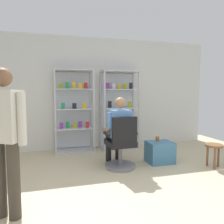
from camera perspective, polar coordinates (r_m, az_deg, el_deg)
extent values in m
plane|color=#C6B793|center=(2.85, 8.34, -23.66)|extent=(7.20, 7.20, 0.00)
cube|color=silver|center=(5.37, -4.54, 4.92)|extent=(6.00, 0.10, 2.70)
cylinder|color=#B7B7BC|center=(4.79, -14.86, -0.04)|extent=(0.05, 0.05, 1.90)
cylinder|color=#B7B7BC|center=(4.88, -4.83, 0.20)|extent=(0.05, 0.05, 1.90)
cylinder|color=#B7B7BC|center=(5.19, -14.91, 0.34)|extent=(0.05, 0.05, 1.90)
cylinder|color=#B7B7BC|center=(5.27, -5.63, 0.56)|extent=(0.05, 0.05, 1.90)
cube|color=#B7B7BC|center=(5.02, -10.20, 10.90)|extent=(0.90, 0.45, 0.04)
cube|color=#B7B7BC|center=(5.18, -9.87, -10.04)|extent=(0.90, 0.45, 0.04)
cube|color=silver|center=(5.23, -10.26, 0.46)|extent=(0.84, 0.02, 1.80)
cube|color=silver|center=(5.07, -9.96, -4.24)|extent=(0.82, 0.39, 0.02)
cube|color=purple|center=(5.03, -13.28, -3.50)|extent=(0.08, 0.04, 0.13)
cube|color=#268C4C|center=(5.08, -11.70, -3.32)|extent=(0.08, 0.04, 0.15)
cube|color=#999919|center=(5.01, -9.89, -3.51)|extent=(0.08, 0.03, 0.13)
cube|color=purple|center=(5.10, -8.41, -3.23)|extent=(0.08, 0.05, 0.15)
cube|color=red|center=(5.04, -6.58, -3.37)|extent=(0.08, 0.04, 0.14)
cube|color=silver|center=(5.01, -10.04, 0.84)|extent=(0.82, 0.39, 0.02)
cube|color=#268C4C|center=(4.97, -12.87, 1.63)|extent=(0.08, 0.04, 0.14)
cube|color=black|center=(4.97, -9.96, 1.63)|extent=(0.09, 0.05, 0.13)
cube|color=gold|center=(4.99, -7.36, 1.67)|extent=(0.08, 0.04, 0.13)
cube|color=silver|center=(5.00, -10.12, 5.99)|extent=(0.82, 0.39, 0.02)
cube|color=#999919|center=(4.95, -13.44, 6.74)|extent=(0.09, 0.04, 0.12)
cube|color=#268C4C|center=(4.99, -11.73, 6.94)|extent=(0.08, 0.04, 0.15)
cube|color=gold|center=(4.98, -10.11, 6.96)|extent=(0.08, 0.05, 0.15)
cube|color=gold|center=(5.00, -8.38, 6.84)|extent=(0.09, 0.04, 0.13)
cube|color=red|center=(5.08, -6.97, 6.93)|extent=(0.08, 0.05, 0.15)
cylinder|color=#B7B7BC|center=(4.93, -1.97, 0.26)|extent=(0.05, 0.05, 1.90)
cylinder|color=#B7B7BC|center=(5.19, 7.18, 0.47)|extent=(0.05, 0.05, 1.90)
cylinder|color=#B7B7BC|center=(5.32, -2.98, 0.62)|extent=(0.05, 0.05, 1.90)
cylinder|color=#B7B7BC|center=(5.56, 5.59, 0.80)|extent=(0.05, 0.05, 1.90)
cube|color=#B7B7BC|center=(5.24, 2.07, 10.73)|extent=(0.90, 0.45, 0.04)
cube|color=#B7B7BC|center=(5.39, 2.01, -9.35)|extent=(0.90, 0.45, 0.04)
cube|color=silver|center=(5.44, 1.36, 0.72)|extent=(0.84, 0.02, 1.80)
cube|color=silver|center=(5.28, 2.03, -3.78)|extent=(0.82, 0.39, 0.02)
cube|color=silver|center=(5.22, -0.83, -3.08)|extent=(0.09, 0.04, 0.13)
cube|color=#999919|center=(5.22, 1.05, -2.96)|extent=(0.09, 0.04, 0.15)
cube|color=#264CB2|center=(5.27, 3.10, -2.88)|extent=(0.08, 0.05, 0.15)
cube|color=gold|center=(5.34, 4.88, -2.80)|extent=(0.08, 0.05, 0.15)
cube|color=silver|center=(5.23, 2.04, 1.09)|extent=(0.82, 0.39, 0.02)
cube|color=black|center=(5.20, -0.59, 2.03)|extent=(0.08, 0.05, 0.16)
cube|color=#268C4C|center=(5.23, 2.16, 1.85)|extent=(0.08, 0.03, 0.12)
cube|color=#999919|center=(5.27, 4.72, 2.03)|extent=(0.08, 0.05, 0.15)
cube|color=silver|center=(5.22, 2.06, 6.03)|extent=(0.82, 0.39, 0.02)
cube|color=purple|center=(5.16, -1.17, 6.96)|extent=(0.09, 0.05, 0.15)
cube|color=silver|center=(5.23, 0.46, 6.86)|extent=(0.08, 0.04, 0.14)
cube|color=gold|center=(5.25, 1.96, 6.79)|extent=(0.08, 0.05, 0.13)
cube|color=#999919|center=(5.25, 3.55, 6.87)|extent=(0.08, 0.04, 0.14)
cube|color=black|center=(5.30, 5.05, 6.94)|extent=(0.08, 0.04, 0.16)
cylinder|color=slate|center=(4.06, 2.18, -14.11)|extent=(0.56, 0.56, 0.06)
cylinder|color=slate|center=(4.00, 2.19, -11.34)|extent=(0.07, 0.07, 0.41)
cube|color=black|center=(3.94, 2.20, -8.20)|extent=(0.50, 0.50, 0.10)
cube|color=black|center=(3.69, 3.36, -4.75)|extent=(0.44, 0.10, 0.45)
cube|color=black|center=(4.00, 5.72, -5.38)|extent=(0.05, 0.30, 0.04)
cube|color=black|center=(3.82, -1.46, -5.86)|extent=(0.05, 0.30, 0.04)
cylinder|color=black|center=(4.14, 2.53, -6.14)|extent=(0.16, 0.41, 0.14)
cylinder|color=black|center=(4.38, 1.58, -9.25)|extent=(0.11, 0.11, 0.56)
cylinder|color=black|center=(4.07, -0.11, -6.32)|extent=(0.16, 0.41, 0.14)
cylinder|color=black|center=(4.32, -0.95, -9.46)|extent=(0.11, 0.11, 0.56)
cube|color=#598CCC|center=(3.88, 2.22, -3.16)|extent=(0.37, 0.24, 0.50)
sphere|color=#99704C|center=(3.84, 2.24, 2.46)|extent=(0.20, 0.20, 0.20)
cylinder|color=#598CCC|center=(3.94, 4.95, -2.01)|extent=(0.09, 0.09, 0.28)
cylinder|color=#99704C|center=(4.14, 3.94, -4.74)|extent=(0.09, 0.30, 0.08)
cylinder|color=#598CCC|center=(3.80, -0.60, -2.25)|extent=(0.09, 0.09, 0.28)
cylinder|color=#99704C|center=(4.00, -1.39, -5.06)|extent=(0.09, 0.30, 0.08)
cube|color=teal|center=(4.38, 12.57, -10.39)|extent=(0.49, 0.40, 0.41)
cylinder|color=brown|center=(4.36, 11.96, -7.00)|extent=(0.07, 0.07, 0.09)
cylinder|color=#3F382D|center=(2.65, -24.60, -16.23)|extent=(0.13, 0.13, 0.85)
cylinder|color=beige|center=(2.41, -22.86, -1.67)|extent=(0.09, 0.09, 0.55)
cylinder|color=#3F382D|center=(2.76, -27.64, -15.48)|extent=(0.13, 0.13, 0.85)
cube|color=beige|center=(2.54, -26.78, -0.92)|extent=(0.42, 0.37, 0.55)
sphere|color=brown|center=(2.54, -27.15, 8.22)|extent=(0.20, 0.20, 0.20)
cylinder|color=brown|center=(4.38, 25.47, -8.00)|extent=(0.32, 0.32, 0.04)
cylinder|color=brown|center=(4.50, 26.44, -10.52)|extent=(0.04, 0.04, 0.39)
cylinder|color=brown|center=(4.46, 24.01, -10.55)|extent=(0.04, 0.04, 0.39)
cylinder|color=brown|center=(4.32, 25.64, -11.12)|extent=(0.04, 0.04, 0.39)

